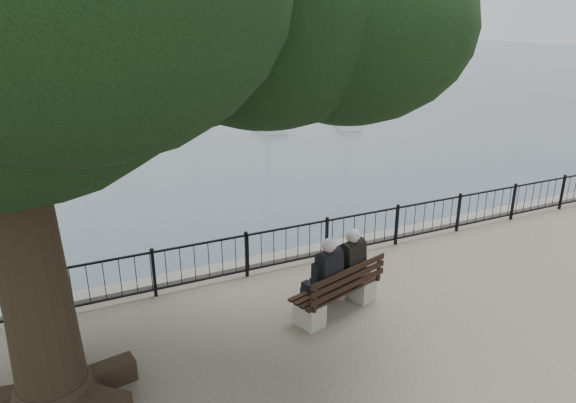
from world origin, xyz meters
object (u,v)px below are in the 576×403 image
person_right (346,270)px  lion_monument (108,63)px  bench (338,295)px  person_left (322,280)px

person_right → lion_monument: size_ratio=0.19×
bench → lion_monument: 49.61m
bench → person_right: person_right is taller
person_right → lion_monument: (1.67, 49.36, 0.44)m
person_right → bench: bearing=-143.5°
bench → person_right: size_ratio=1.25×
bench → person_left: bearing=177.4°
person_left → lion_monument: bearing=87.4°
person_right → person_left: bearing=-163.7°
person_right → lion_monument: lion_monument is taller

